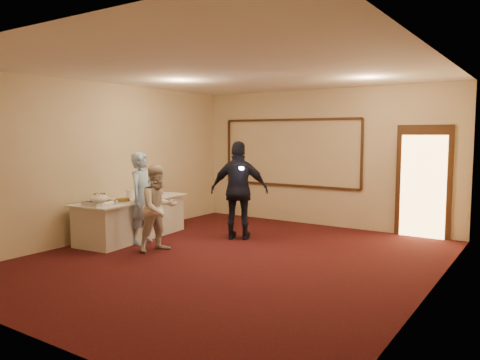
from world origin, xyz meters
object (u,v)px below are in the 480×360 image
object	(u,v)px
buffet_table	(132,218)
plate_stack_b	(150,193)
plate_stack_a	(131,194)
man	(142,198)
guest	(239,190)
woman	(159,208)
pavlova_tray	(99,200)
cupcake_stand	(156,186)
tart	(123,200)

from	to	relation	value
buffet_table	plate_stack_b	xyz separation A→B (m)	(0.14, 0.34, 0.46)
buffet_table	plate_stack_b	size ratio (longest dim) A/B	12.77
buffet_table	plate_stack_a	size ratio (longest dim) A/B	12.20
man	guest	bearing A→B (deg)	-56.97
buffet_table	woman	xyz separation A→B (m)	(1.15, -0.45, 0.36)
pavlova_tray	plate_stack_b	xyz separation A→B (m)	(0.02, 1.22, -0.00)
plate_stack_b	guest	world-z (taller)	guest
plate_stack_a	man	size ratio (longest dim) A/B	0.12
buffet_table	woman	world-z (taller)	woman
man	woman	distance (m)	0.71
buffet_table	man	bearing A→B (deg)	-22.03
buffet_table	cupcake_stand	distance (m)	1.06
plate_stack_a	tart	size ratio (longest dim) A/B	0.68
cupcake_stand	tart	size ratio (longest dim) A/B	1.48
buffet_table	guest	world-z (taller)	guest
plate_stack_b	guest	distance (m)	1.81
buffet_table	pavlova_tray	distance (m)	1.00
pavlova_tray	plate_stack_b	world-z (taller)	pavlova_tray
buffet_table	man	world-z (taller)	man
plate_stack_a	woman	world-z (taller)	woman
plate_stack_b	tart	distance (m)	0.69
pavlova_tray	guest	xyz separation A→B (m)	(1.66, 1.97, 0.09)
plate_stack_a	man	distance (m)	0.65
pavlova_tray	woman	distance (m)	1.11
pavlova_tray	tart	distance (m)	0.53
guest	man	bearing A→B (deg)	19.54
cupcake_stand	woman	distance (m)	1.91
buffet_table	guest	distance (m)	2.16
buffet_table	guest	size ratio (longest dim) A/B	1.33
tart	guest	size ratio (longest dim) A/B	0.16
woman	guest	world-z (taller)	guest
plate_stack_b	guest	bearing A→B (deg)	24.46
buffet_table	pavlova_tray	xyz separation A→B (m)	(0.13, -0.88, 0.47)
plate_stack_a	man	world-z (taller)	man
pavlova_tray	plate_stack_b	size ratio (longest dim) A/B	2.85
cupcake_stand	plate_stack_b	size ratio (longest dim) A/B	2.27
plate_stack_a	guest	bearing A→B (deg)	28.49
pavlova_tray	woman	xyz separation A→B (m)	(1.02, 0.42, -0.11)
buffet_table	plate_stack_a	bearing A→B (deg)	145.06
pavlova_tray	cupcake_stand	world-z (taller)	cupcake_stand
pavlova_tray	tart	size ratio (longest dim) A/B	1.86
pavlova_tray	man	world-z (taller)	man
plate_stack_a	woman	xyz separation A→B (m)	(1.24, -0.52, -0.11)
cupcake_stand	tart	world-z (taller)	cupcake_stand
cupcake_stand	plate_stack_a	xyz separation A→B (m)	(0.10, -0.82, -0.07)
cupcake_stand	man	world-z (taller)	man
tart	woman	world-z (taller)	woman
man	woman	bearing A→B (deg)	-123.20
buffet_table	man	size ratio (longest dim) A/B	1.49
pavlova_tray	plate_stack_a	bearing A→B (deg)	103.32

